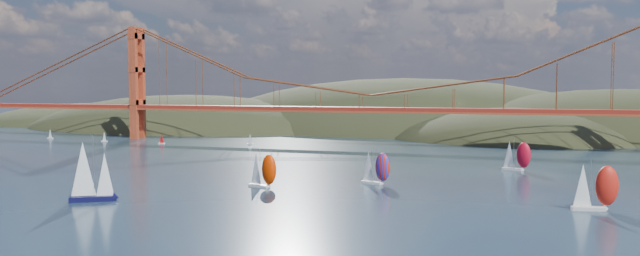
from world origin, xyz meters
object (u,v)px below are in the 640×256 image
Objects in this scene: sloop_navy at (90,172)px; racer_0 at (262,170)px; racer_1 at (594,186)px; racer_rwb at (375,167)px; racer_5 at (516,155)px.

racer_0 is at bearing 13.92° from sloop_navy.
racer_0 is 76.98m from racer_1.
sloop_navy is 41.28m from racer_0.
racer_1 is 54.65m from racer_rwb.
racer_1 reaches higher than racer_rwb.
racer_5 is 52.97m from racer_rwb.
racer_rwb is (-34.24, -40.42, -0.19)m from racer_5.
sloop_navy is at bearing -123.26° from racer_rwb.
racer_5 is at bearing 93.25° from racer_1.
racer_0 reaches higher than racer_rwb.
sloop_navy is 1.51× the size of racer_0.
racer_1 reaches higher than racer_0.
racer_1 is 1.06× the size of racer_5.
racer_5 is at bearing 60.57° from racer_0.
sloop_navy reaches higher than racer_rwb.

